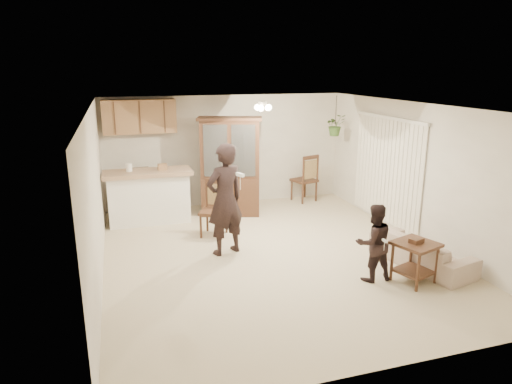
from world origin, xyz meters
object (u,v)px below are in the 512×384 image
object	(u,v)px
china_hutch	(230,167)
sofa	(422,244)
child	(374,237)
chair_hutch_right	(304,188)
adult	(225,203)
chair_hutch_left	(214,220)
side_table	(414,261)
chair_bar	(142,205)

from	to	relation	value
china_hutch	sofa	bearing A→B (deg)	-39.74
china_hutch	child	bearing A→B (deg)	-54.29
child	chair_hutch_right	xyz separation A→B (m)	(0.67, 4.22, -0.36)
child	chair_hutch_right	size ratio (longest dim) A/B	1.19
adult	child	size ratio (longest dim) A/B	1.33
adult	chair_hutch_left	distance (m)	1.08
sofa	chair_hutch_right	bearing A→B (deg)	-7.54
side_table	chair_hutch_right	distance (m)	4.46
adult	chair_bar	xyz separation A→B (m)	(-1.26, 2.28, -0.60)
china_hutch	adult	bearing A→B (deg)	-89.16
side_table	chair_hutch_right	xyz separation A→B (m)	(0.12, 4.46, -0.00)
side_table	china_hutch	bearing A→B (deg)	114.47
side_table	chair_bar	distance (m)	5.56
chair_hutch_right	chair_hutch_left	bearing A→B (deg)	16.33
sofa	adult	size ratio (longest dim) A/B	1.04
chair_bar	chair_hutch_right	xyz separation A→B (m)	(3.79, 0.29, 0.02)
china_hutch	chair_hutch_right	bearing A→B (deg)	31.51
chair_hutch_left	china_hutch	bearing A→B (deg)	91.34
sofa	chair_hutch_left	size ratio (longest dim) A/B	1.77
side_table	chair_bar	size ratio (longest dim) A/B	0.66
sofa	chair_hutch_left	xyz separation A→B (m)	(-2.91, 2.32, -0.07)
china_hutch	chair_bar	world-z (taller)	china_hutch
child	china_hutch	bearing A→B (deg)	-71.64
chair_hutch_left	sofa	bearing A→B (deg)	-9.31
child	chair_hutch_left	world-z (taller)	child
sofa	adult	xyz separation A→B (m)	(-2.89, 1.42, 0.53)
side_table	chair_bar	bearing A→B (deg)	131.38
adult	china_hutch	xyz separation A→B (m)	(0.61, 2.08, 0.14)
china_hutch	chair_hutch_left	world-z (taller)	china_hutch
china_hutch	chair_hutch_left	distance (m)	1.53
china_hutch	side_table	distance (m)	4.42
child	china_hutch	distance (m)	3.94
side_table	chair_bar	xyz separation A→B (m)	(-3.68, 4.17, -0.02)
china_hutch	side_table	bearing A→B (deg)	-48.36
chair_bar	china_hutch	bearing A→B (deg)	-11.92
adult	child	distance (m)	2.49
china_hutch	chair_bar	bearing A→B (deg)	-169.06
child	adult	bearing A→B (deg)	-41.69
child	chair_hutch_left	bearing A→B (deg)	-53.70
side_table	chair_hutch_left	world-z (taller)	chair_hutch_left
chair_bar	chair_hutch_right	size ratio (longest dim) A/B	0.95
sofa	chair_bar	world-z (taller)	chair_bar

